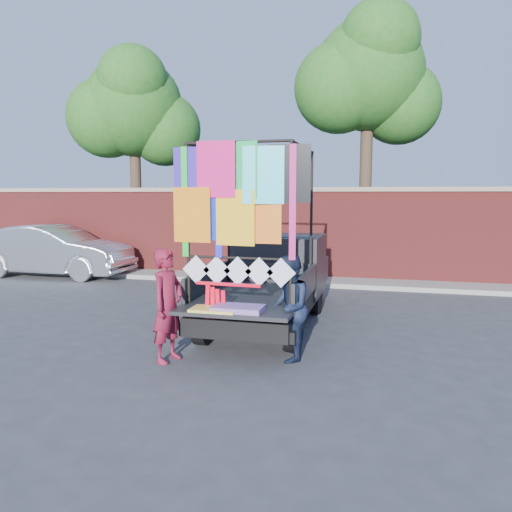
% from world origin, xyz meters
% --- Properties ---
extents(ground, '(90.00, 90.00, 0.00)m').
position_xyz_m(ground, '(0.00, 0.00, 0.00)').
color(ground, '#38383A').
rests_on(ground, ground).
extents(brick_wall, '(30.00, 0.45, 2.61)m').
position_xyz_m(brick_wall, '(0.00, 7.00, 1.33)').
color(brick_wall, maroon).
rests_on(brick_wall, ground).
extents(curb, '(30.00, 1.20, 0.12)m').
position_xyz_m(curb, '(0.00, 6.30, 0.06)').
color(curb, gray).
rests_on(curb, ground).
extents(tree_left, '(4.20, 3.30, 7.05)m').
position_xyz_m(tree_left, '(-6.48, 8.12, 5.12)').
color(tree_left, '#38281C').
rests_on(tree_left, ground).
extents(tree_mid, '(4.20, 3.30, 7.73)m').
position_xyz_m(tree_mid, '(1.02, 8.12, 5.70)').
color(tree_mid, '#38281C').
rests_on(tree_mid, ground).
extents(pickup_truck, '(2.01, 5.04, 3.18)m').
position_xyz_m(pickup_truck, '(-0.46, 2.30, 0.80)').
color(pickup_truck, black).
rests_on(pickup_truck, ground).
extents(sedan, '(4.66, 1.71, 1.52)m').
position_xyz_m(sedan, '(-7.84, 5.58, 0.76)').
color(sedan, silver).
rests_on(sedan, ground).
extents(woman, '(0.51, 0.67, 1.65)m').
position_xyz_m(woman, '(-1.40, -0.57, 0.83)').
color(woman, maroon).
rests_on(woman, ground).
extents(man, '(0.72, 0.86, 1.56)m').
position_xyz_m(man, '(0.28, -0.09, 0.78)').
color(man, '#151E36').
rests_on(man, ground).
extents(streamer_bundle, '(0.99, 0.10, 0.68)m').
position_xyz_m(streamer_bundle, '(-0.67, -0.34, 0.93)').
color(streamer_bundle, '#FF0D27').
rests_on(streamer_bundle, ground).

